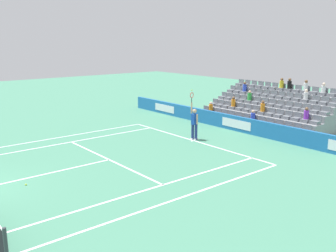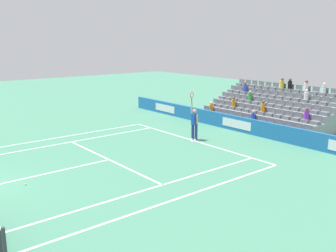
# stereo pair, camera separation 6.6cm
# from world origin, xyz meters

# --- Properties ---
(line_baseline) EXTENTS (10.97, 0.10, 0.01)m
(line_baseline) POSITION_xyz_m (0.00, -11.89, 0.00)
(line_baseline) COLOR white
(line_baseline) RESTS_ON ground
(line_service) EXTENTS (8.23, 0.10, 0.01)m
(line_service) POSITION_xyz_m (0.00, -6.40, 0.00)
(line_service) COLOR white
(line_service) RESTS_ON ground
(line_centre_service) EXTENTS (0.10, 6.40, 0.01)m
(line_centre_service) POSITION_xyz_m (0.00, -3.20, 0.00)
(line_centre_service) COLOR white
(line_centre_service) RESTS_ON ground
(line_singles_sideline_left) EXTENTS (0.10, 11.89, 0.01)m
(line_singles_sideline_left) POSITION_xyz_m (4.12, -5.95, 0.00)
(line_singles_sideline_left) COLOR white
(line_singles_sideline_left) RESTS_ON ground
(line_singles_sideline_right) EXTENTS (0.10, 11.89, 0.01)m
(line_singles_sideline_right) POSITION_xyz_m (-4.12, -5.95, 0.00)
(line_singles_sideline_right) COLOR white
(line_singles_sideline_right) RESTS_ON ground
(line_doubles_sideline_left) EXTENTS (0.10, 11.89, 0.01)m
(line_doubles_sideline_left) POSITION_xyz_m (5.49, -5.95, 0.00)
(line_doubles_sideline_left) COLOR white
(line_doubles_sideline_left) RESTS_ON ground
(line_doubles_sideline_right) EXTENTS (0.10, 11.89, 0.01)m
(line_doubles_sideline_right) POSITION_xyz_m (-5.49, -5.95, 0.00)
(line_doubles_sideline_right) COLOR white
(line_doubles_sideline_right) RESTS_ON ground
(line_centre_mark) EXTENTS (0.10, 0.20, 0.01)m
(line_centre_mark) POSITION_xyz_m (0.00, -11.79, 0.00)
(line_centre_mark) COLOR white
(line_centre_mark) RESTS_ON ground
(sponsor_barrier) EXTENTS (21.42, 0.22, 0.94)m
(sponsor_barrier) POSITION_xyz_m (-0.00, -15.58, 0.47)
(sponsor_barrier) COLOR #1E66AD
(sponsor_barrier) RESTS_ON ground
(tennis_player) EXTENTS (0.53, 0.39, 2.85)m
(tennis_player) POSITION_xyz_m (0.17, -12.08, 0.99)
(tennis_player) COLOR navy
(tennis_player) RESTS_ON ground
(stadium_stand) EXTENTS (8.68, 4.75, 3.02)m
(stadium_stand) POSITION_xyz_m (-0.00, -19.15, 0.82)
(stadium_stand) COLOR gray
(stadium_stand) RESTS_ON ground
(loose_tennis_ball) EXTENTS (0.07, 0.07, 0.07)m
(loose_tennis_ball) POSITION_xyz_m (-0.76, -2.22, 0.03)
(loose_tennis_ball) COLOR #D1E533
(loose_tennis_ball) RESTS_ON ground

